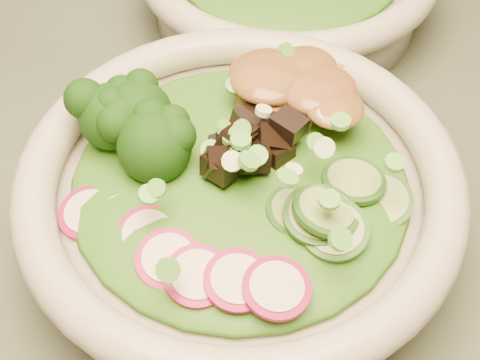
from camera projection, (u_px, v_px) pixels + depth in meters
The scene contains 10 objects.
dining_table at pixel (346, 349), 0.56m from camera, with size 1.20×0.80×0.75m.
salad_bowl at pixel (240, 199), 0.46m from camera, with size 0.30×0.30×0.08m.
lettuce_bed at pixel (240, 179), 0.44m from camera, with size 0.23×0.23×0.03m, color #245E13.
broccoli_florets at pixel (146, 128), 0.45m from camera, with size 0.09×0.08×0.05m, color black, non-canonical shape.
radish_slices at pixel (189, 261), 0.40m from camera, with size 0.12×0.04×0.02m, color #920B47, non-canonical shape.
cucumber_slices at pixel (343, 208), 0.41m from camera, with size 0.08×0.08×0.04m, color #91B162, non-canonical shape.
mushroom_heap at pixel (249, 149), 0.44m from camera, with size 0.08×0.08×0.04m, color black, non-canonical shape.
tofu_cubes at pixel (287, 99), 0.47m from camera, with size 0.10×0.07×0.04m, color brown, non-canonical shape.
peanut_sauce at pixel (289, 84), 0.46m from camera, with size 0.08×0.06×0.02m, color brown.
scallion_garnish at pixel (240, 152), 0.42m from camera, with size 0.21×0.21×0.03m, color #5AB740, non-canonical shape.
Camera 1 is at (0.05, -0.26, 1.16)m, focal length 50.00 mm.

